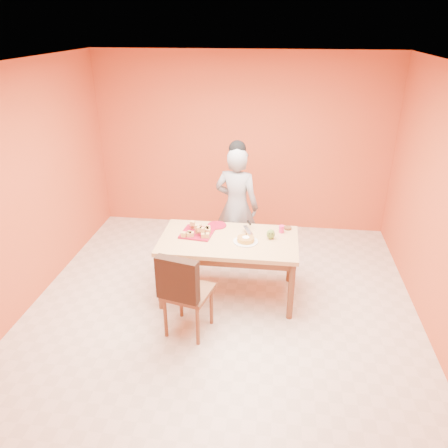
# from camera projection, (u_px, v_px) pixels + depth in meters

# --- Properties ---
(floor) EXTENTS (5.00, 5.00, 0.00)m
(floor) POSITION_uv_depth(u_px,v_px,m) (220.00, 316.00, 4.99)
(floor) COLOR silver
(floor) RESTS_ON ground
(ceiling) EXTENTS (5.00, 5.00, 0.00)m
(ceiling) POSITION_uv_depth(u_px,v_px,m) (219.00, 66.00, 3.84)
(ceiling) COLOR white
(ceiling) RESTS_ON wall_back
(wall_back) EXTENTS (4.50, 0.00, 4.50)m
(wall_back) POSITION_uv_depth(u_px,v_px,m) (242.00, 144.00, 6.65)
(wall_back) COLOR #C8502E
(wall_back) RESTS_ON floor
(wall_left) EXTENTS (0.00, 5.00, 5.00)m
(wall_left) POSITION_uv_depth(u_px,v_px,m) (12.00, 197.00, 4.67)
(wall_left) COLOR #C8502E
(wall_left) RESTS_ON floor
(dining_table) EXTENTS (1.60, 0.90, 0.76)m
(dining_table) POSITION_uv_depth(u_px,v_px,m) (229.00, 246.00, 5.11)
(dining_table) COLOR tan
(dining_table) RESTS_ON floor
(dining_chair) EXTENTS (0.56, 0.63, 1.00)m
(dining_chair) POSITION_uv_depth(u_px,v_px,m) (188.00, 291.00, 4.53)
(dining_chair) COLOR brown
(dining_chair) RESTS_ON floor
(pastry_pile) EXTENTS (0.33, 0.33, 0.11)m
(pastry_pile) POSITION_uv_depth(u_px,v_px,m) (197.00, 228.00, 5.16)
(pastry_pile) COLOR #EABB63
(pastry_pile) RESTS_ON pastry_platter
(person) EXTENTS (0.66, 0.51, 1.63)m
(person) POSITION_uv_depth(u_px,v_px,m) (237.00, 207.00, 5.80)
(person) COLOR gray
(person) RESTS_ON floor
(pastry_platter) EXTENTS (0.41, 0.41, 0.02)m
(pastry_platter) POSITION_uv_depth(u_px,v_px,m) (197.00, 233.00, 5.19)
(pastry_platter) COLOR maroon
(pastry_platter) RESTS_ON dining_table
(red_dinner_plate) EXTENTS (0.25, 0.25, 0.01)m
(red_dinner_plate) POSITION_uv_depth(u_px,v_px,m) (217.00, 225.00, 5.39)
(red_dinner_plate) COLOR maroon
(red_dinner_plate) RESTS_ON dining_table
(white_cake_plate) EXTENTS (0.37, 0.37, 0.01)m
(white_cake_plate) POSITION_uv_depth(u_px,v_px,m) (246.00, 241.00, 5.00)
(white_cake_plate) COLOR silver
(white_cake_plate) RESTS_ON dining_table
(sponge_cake) EXTENTS (0.26, 0.26, 0.05)m
(sponge_cake) POSITION_uv_depth(u_px,v_px,m) (246.00, 239.00, 4.99)
(sponge_cake) COLOR gold
(sponge_cake) RESTS_ON white_cake_plate
(cake_server) EXTENTS (0.14, 0.26, 0.01)m
(cake_server) POSITION_uv_depth(u_px,v_px,m) (248.00, 230.00, 5.13)
(cake_server) COLOR white
(cake_server) RESTS_ON sponge_cake
(egg_ornament) EXTENTS (0.11, 0.09, 0.12)m
(egg_ornament) POSITION_uv_depth(u_px,v_px,m) (271.00, 234.00, 5.04)
(egg_ornament) COLOR olive
(egg_ornament) RESTS_ON dining_table
(magenta_glass) EXTENTS (0.08, 0.08, 0.09)m
(magenta_glass) POSITION_uv_depth(u_px,v_px,m) (281.00, 229.00, 5.20)
(magenta_glass) COLOR #DF2167
(magenta_glass) RESTS_ON dining_table
(checker_tin) EXTENTS (0.11, 0.11, 0.03)m
(checker_tin) POSITION_uv_depth(u_px,v_px,m) (288.00, 228.00, 5.30)
(checker_tin) COLOR #3C1E10
(checker_tin) RESTS_ON dining_table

